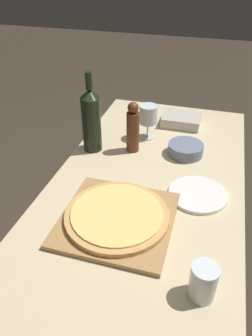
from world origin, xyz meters
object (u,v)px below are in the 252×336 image
Objects in this scene: wine_bottle at (91,120)px; wine_glass at (148,115)px; pizza at (117,215)px; small_bowl at (185,149)px; pepper_mill at (133,128)px.

wine_bottle is 2.17× the size of wine_glass.
small_bowl is at bearing 71.89° from pizza.
wine_glass is (0.21, 0.18, -0.03)m from wine_bottle.
wine_bottle is 1.53× the size of pepper_mill.
pepper_mill is 1.41× the size of wine_glass.
pepper_mill is at bearing -172.30° from small_bowl.
wine_bottle is at bearing -140.56° from wine_glass.
pizza is at bearing -108.11° from small_bowl.
pizza is 2.14× the size of wine_glass.
small_bowl is (0.41, 0.07, -0.12)m from wine_bottle.
pizza is at bearing -59.41° from wine_bottle.
wine_bottle reaches higher than pizza.
wine_glass is at bearing 74.78° from pepper_mill.
wine_glass is at bearing 39.44° from wine_bottle.
wine_glass is 0.24m from small_bowl.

